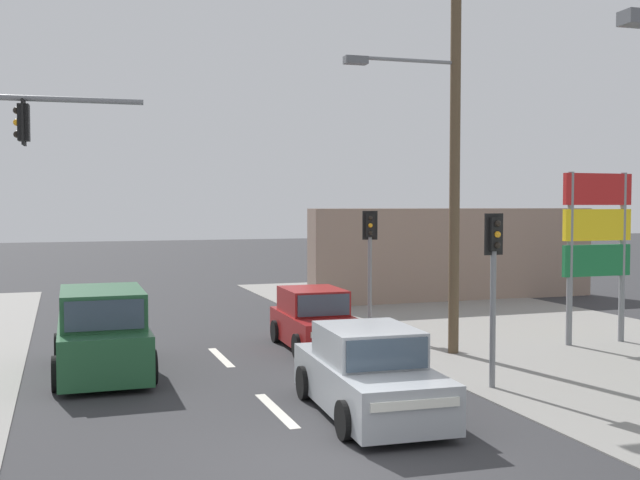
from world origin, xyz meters
TOP-DOWN VIEW (x-y plane):
  - ground_plane at (0.00, 0.00)m, footprint 140.00×140.00m
  - lane_dash_mid at (0.00, 3.00)m, footprint 0.20×2.40m
  - lane_dash_far at (0.00, 8.00)m, footprint 0.20×2.40m
  - utility_pole_midground_right at (5.47, 6.55)m, footprint 3.78×0.42m
  - pedestal_signal_right_kerb at (4.60, 3.13)m, footprint 0.44×0.30m
  - pedestal_signal_far_median at (4.85, 10.15)m, footprint 0.44×0.31m
  - shopping_plaza_sign at (9.87, 6.48)m, footprint 2.10×0.16m
  - shopfront_wall_far at (11.00, 16.00)m, footprint 12.00×1.00m
  - suv_crossing_left at (-2.83, 7.09)m, footprint 2.09×4.56m
  - sedan_oncoming_near at (1.49, 2.24)m, footprint 2.08×4.32m
  - hatchback_kerbside_parked at (2.59, 8.47)m, footprint 1.87×3.69m

SIDE VIEW (x-z plane):
  - ground_plane at x=0.00m, z-range 0.00..0.00m
  - lane_dash_mid at x=0.00m, z-range 0.00..0.01m
  - lane_dash_far at x=0.00m, z-range 0.00..0.01m
  - hatchback_kerbside_parked at x=2.59m, z-range -0.06..1.47m
  - sedan_oncoming_near at x=1.49m, z-range -0.08..1.48m
  - suv_crossing_left at x=-2.83m, z-range -0.06..1.83m
  - shopfront_wall_far at x=11.00m, z-range 0.00..3.60m
  - pedestal_signal_right_kerb at x=4.60m, z-range 0.64..4.20m
  - pedestal_signal_far_median at x=4.85m, z-range 0.64..4.20m
  - shopping_plaza_sign at x=9.87m, z-range 0.68..5.28m
  - utility_pole_midground_right at x=5.47m, z-range 0.37..10.40m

